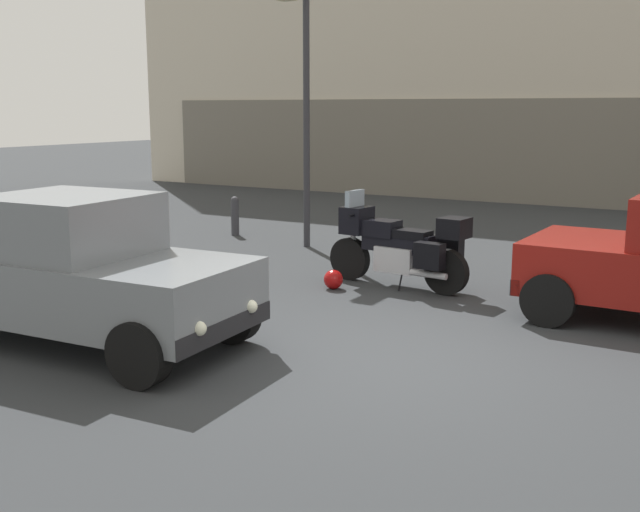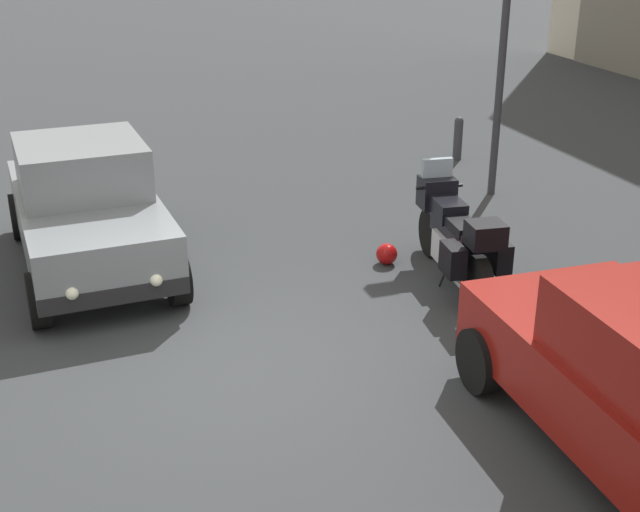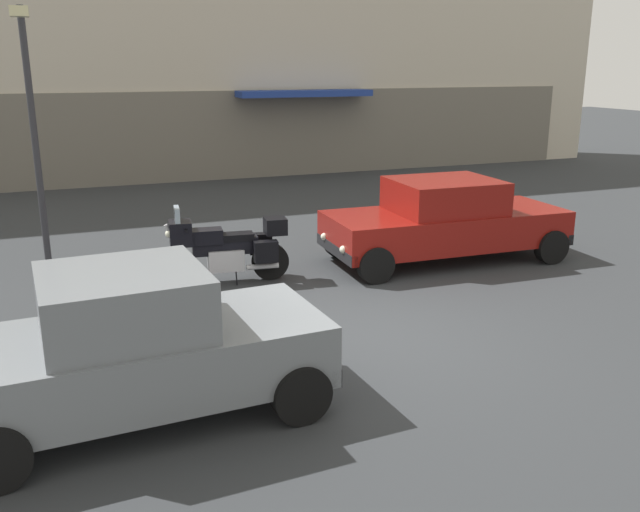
{
  "view_description": "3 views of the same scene",
  "coord_description": "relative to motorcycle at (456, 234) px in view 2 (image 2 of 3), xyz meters",
  "views": [
    {
      "loc": [
        3.25,
        -6.78,
        2.56
      ],
      "look_at": [
        -1.05,
        0.61,
        0.9
      ],
      "focal_mm": 42.97,
      "sensor_mm": 36.0,
      "label": 1
    },
    {
      "loc": [
        7.38,
        -1.57,
        4.4
      ],
      "look_at": [
        -0.6,
        1.17,
        0.84
      ],
      "focal_mm": 47.58,
      "sensor_mm": 36.0,
      "label": 2
    },
    {
      "loc": [
        -3.72,
        -7.82,
        3.63
      ],
      "look_at": [
        -0.37,
        0.83,
        1.0
      ],
      "focal_mm": 38.19,
      "sensor_mm": 36.0,
      "label": 3
    }
  ],
  "objects": [
    {
      "name": "ground_plane",
      "position": [
        1.2,
        -3.13,
        -0.62
      ],
      "size": [
        80.0,
        80.0,
        0.0
      ],
      "primitive_type": "plane",
      "color": "#2D3033"
    },
    {
      "name": "motorcycle",
      "position": [
        0.0,
        0.0,
        0.0
      ],
      "size": [
        2.26,
        0.86,
        1.36
      ],
      "rotation": [
        0.0,
        0.0,
        3.03
      ],
      "color": "black",
      "rests_on": "ground"
    },
    {
      "name": "helmet",
      "position": [
        -0.75,
        -0.58,
        -0.48
      ],
      "size": [
        0.28,
        0.28,
        0.28
      ],
      "primitive_type": "sphere",
      "color": "#990C0C",
      "rests_on": "ground"
    },
    {
      "name": "car_hatchback_near",
      "position": [
        -1.92,
        -4.22,
        0.19
      ],
      "size": [
        3.95,
        1.98,
        1.64
      ],
      "rotation": [
        0.0,
        0.0,
        0.06
      ],
      "color": "slate",
      "rests_on": "ground"
    },
    {
      "name": "streetlamp_curbside",
      "position": [
        -2.85,
        2.0,
        2.18
      ],
      "size": [
        0.28,
        0.94,
        4.57
      ],
      "color": "#2D2D33",
      "rests_on": "ground"
    },
    {
      "name": "bollard_curbside",
      "position": [
        -4.79,
        2.54,
        -0.2
      ],
      "size": [
        0.16,
        0.16,
        0.79
      ],
      "color": "#333338",
      "rests_on": "ground"
    }
  ]
}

